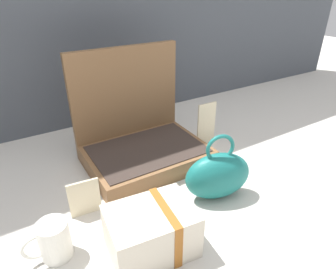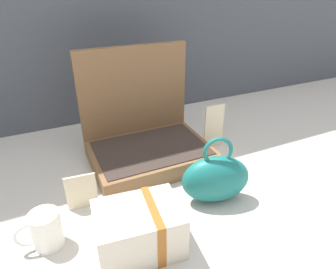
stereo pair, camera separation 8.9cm
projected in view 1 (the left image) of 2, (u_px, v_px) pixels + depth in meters
ground_plane at (167, 178)px, 1.00m from camera, size 6.00×6.00×0.00m
open_suitcase at (140, 137)px, 1.07m from camera, size 0.41×0.31×0.39m
teal_pouch_handbag at (218, 175)px, 0.88m from camera, size 0.22×0.15×0.22m
cream_toiletry_bag at (153, 231)px, 0.71m from camera, size 0.22×0.17×0.12m
coffee_mug at (53, 240)px, 0.69m from camera, size 0.11×0.07×0.10m
info_card_left at (206, 125)px, 1.15m from camera, size 0.08×0.01×0.18m
poster_card_right at (84, 198)px, 0.82m from camera, size 0.09×0.01×0.11m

